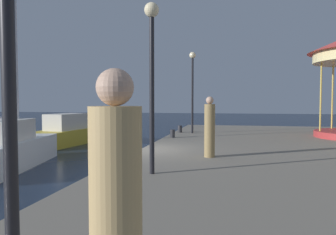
# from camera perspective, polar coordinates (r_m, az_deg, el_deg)

# --- Properties ---
(ground_plane) EXTENTS (120.00, 120.00, 0.00)m
(ground_plane) POSITION_cam_1_polar(r_m,az_deg,el_deg) (12.21, -4.86, -9.32)
(ground_plane) COLOR #162338
(sailboat_white) EXTENTS (3.08, 5.99, 7.55)m
(sailboat_white) POSITION_cam_1_polar(r_m,az_deg,el_deg) (13.87, -26.91, -5.08)
(sailboat_white) COLOR white
(sailboat_white) RESTS_ON ground
(motorboat_yellow) EXTENTS (2.59, 6.01, 1.85)m
(motorboat_yellow) POSITION_cam_1_polar(r_m,az_deg,el_deg) (20.41, -17.03, -2.60)
(motorboat_yellow) COLOR gold
(motorboat_yellow) RESTS_ON ground
(lamp_post_mid_promenade) EXTENTS (0.36, 0.36, 4.15)m
(lamp_post_mid_promenade) POSITION_cam_1_polar(r_m,az_deg,el_deg) (7.90, -2.90, 10.68)
(lamp_post_mid_promenade) COLOR black
(lamp_post_mid_promenade) RESTS_ON quay_dock
(lamp_post_far_end) EXTENTS (0.36, 0.36, 4.52)m
(lamp_post_far_end) POSITION_cam_1_polar(r_m,az_deg,el_deg) (18.08, 4.35, 6.95)
(lamp_post_far_end) COLOR black
(lamp_post_far_end) RESTS_ON quay_dock
(bollard_south) EXTENTS (0.24, 0.24, 0.40)m
(bollard_south) POSITION_cam_1_polar(r_m,az_deg,el_deg) (18.48, 2.13, -2.04)
(bollard_south) COLOR #2D2D33
(bollard_south) RESTS_ON quay_dock
(bollard_center) EXTENTS (0.24, 0.24, 0.40)m
(bollard_center) POSITION_cam_1_polar(r_m,az_deg,el_deg) (15.81, 0.79, -2.87)
(bollard_center) COLOR #2D2D33
(bollard_center) RESTS_ON quay_dock
(person_far_corner) EXTENTS (0.34, 0.34, 1.98)m
(person_far_corner) POSITION_cam_1_polar(r_m,az_deg,el_deg) (2.22, -9.18, -19.28)
(person_far_corner) COLOR tan
(person_far_corner) RESTS_ON quay_dock
(person_near_carousel) EXTENTS (0.34, 0.34, 1.93)m
(person_near_carousel) POSITION_cam_1_polar(r_m,az_deg,el_deg) (10.32, 7.38, -1.97)
(person_near_carousel) COLOR #937A4C
(person_near_carousel) RESTS_ON quay_dock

